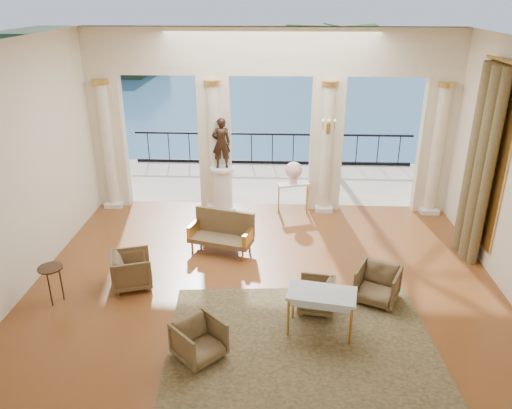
# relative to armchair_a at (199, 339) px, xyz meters

# --- Properties ---
(floor) EXTENTS (9.00, 9.00, 0.00)m
(floor) POSITION_rel_armchair_a_xyz_m (0.94, 2.14, -0.34)
(floor) COLOR #502C15
(floor) RESTS_ON ground
(room_walls) EXTENTS (9.00, 9.00, 9.00)m
(room_walls) POSITION_rel_armchair_a_xyz_m (0.94, 1.02, 2.53)
(room_walls) COLOR white
(room_walls) RESTS_ON ground
(arcade) EXTENTS (9.00, 0.56, 4.50)m
(arcade) POSITION_rel_armchair_a_xyz_m (0.94, 5.96, 2.24)
(arcade) COLOR beige
(arcade) RESTS_ON ground
(terrace) EXTENTS (10.00, 3.60, 0.10)m
(terrace) POSITION_rel_armchair_a_xyz_m (0.94, 7.94, -0.39)
(terrace) COLOR #AB9F8C
(terrace) RESTS_ON ground
(balustrade) EXTENTS (9.00, 0.06, 1.03)m
(balustrade) POSITION_rel_armchair_a_xyz_m (0.94, 9.54, 0.07)
(balustrade) COLOR black
(balustrade) RESTS_ON terrace
(palm_tree) EXTENTS (2.00, 2.00, 4.50)m
(palm_tree) POSITION_rel_armchair_a_xyz_m (2.94, 8.74, 3.75)
(palm_tree) COLOR #4C3823
(palm_tree) RESTS_ON terrace
(headland) EXTENTS (22.00, 18.00, 6.00)m
(headland) POSITION_rel_armchair_a_xyz_m (-29.06, 72.14, -3.34)
(headland) COLOR black
(headland) RESTS_ON sea
(sea) EXTENTS (160.00, 160.00, 0.00)m
(sea) POSITION_rel_armchair_a_xyz_m (0.94, 62.14, -6.34)
(sea) COLOR #236292
(sea) RESTS_ON ground
(curtain) EXTENTS (0.33, 1.40, 4.09)m
(curtain) POSITION_rel_armchair_a_xyz_m (5.22, 3.64, 1.68)
(curtain) COLOR brown
(curtain) RESTS_ON ground
(window_frame) EXTENTS (0.04, 1.60, 3.40)m
(window_frame) POSITION_rel_armchair_a_xyz_m (5.41, 3.64, 1.76)
(window_frame) COLOR gold
(window_frame) RESTS_ON room_walls
(wall_sconce) EXTENTS (0.30, 0.11, 0.33)m
(wall_sconce) POSITION_rel_armchair_a_xyz_m (2.34, 5.64, 1.88)
(wall_sconce) COLOR gold
(wall_sconce) RESTS_ON arcade
(rug) EXTENTS (4.52, 3.64, 0.02)m
(rug) POSITION_rel_armchair_a_xyz_m (1.59, 0.34, -0.33)
(rug) COLOR #2F321A
(rug) RESTS_ON ground
(armchair_a) EXTENTS (0.91, 0.92, 0.69)m
(armchair_a) POSITION_rel_armchair_a_xyz_m (0.00, 0.00, 0.00)
(armchair_a) COLOR #3F3419
(armchair_a) RESTS_ON ground
(armchair_b) EXTENTS (0.93, 0.91, 0.74)m
(armchair_b) POSITION_rel_armchair_a_xyz_m (3.01, 1.70, 0.02)
(armchair_b) COLOR #3F3419
(armchair_b) RESTS_ON ground
(armchair_c) EXTENTS (0.66, 0.70, 0.64)m
(armchair_c) POSITION_rel_armchair_a_xyz_m (1.87, 1.35, -0.02)
(armchair_c) COLOR #3F3419
(armchair_c) RESTS_ON ground
(armchair_d) EXTENTS (0.88, 0.91, 0.75)m
(armchair_d) POSITION_rel_armchair_a_xyz_m (-1.60, 1.98, 0.03)
(armchair_d) COLOR #3F3419
(armchair_d) RESTS_ON ground
(settee) EXTENTS (1.46, 0.93, 0.90)m
(settee) POSITION_rel_armchair_a_xyz_m (-0.03, 3.48, 0.10)
(settee) COLOR #3F3419
(settee) RESTS_ON ground
(game_table) EXTENTS (1.20, 0.79, 0.76)m
(game_table) POSITION_rel_armchair_a_xyz_m (1.91, 0.74, 0.34)
(game_table) COLOR #A9C0D4
(game_table) RESTS_ON ground
(pedestal) EXTENTS (0.64, 0.64, 1.18)m
(pedestal) POSITION_rel_armchair_a_xyz_m (-0.26, 5.64, 0.22)
(pedestal) COLOR silver
(pedestal) RESTS_ON ground
(statue) EXTENTS (0.52, 0.40, 1.26)m
(statue) POSITION_rel_armchair_a_xyz_m (-0.26, 5.64, 1.47)
(statue) COLOR #2F1F15
(statue) RESTS_ON pedestal
(console_table) EXTENTS (0.87, 0.55, 0.77)m
(console_table) POSITION_rel_armchair_a_xyz_m (1.54, 5.69, 0.29)
(console_table) COLOR silver
(console_table) RESTS_ON ground
(urn) EXTENTS (0.42, 0.42, 0.56)m
(urn) POSITION_rel_armchair_a_xyz_m (1.54, 5.69, 0.75)
(urn) COLOR silver
(urn) RESTS_ON console_table
(side_table) EXTENTS (0.44, 0.44, 0.71)m
(side_table) POSITION_rel_armchair_a_xyz_m (-2.87, 1.37, 0.27)
(side_table) COLOR black
(side_table) RESTS_ON ground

